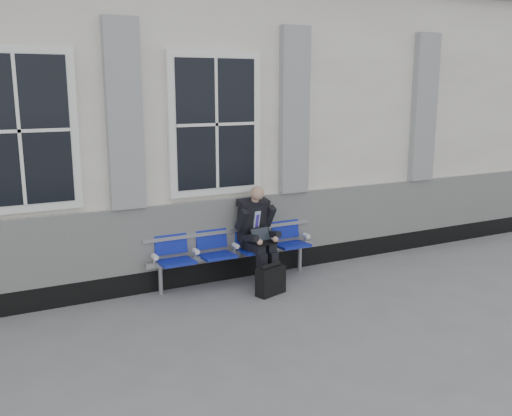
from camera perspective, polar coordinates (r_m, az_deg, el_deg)
ground at (r=6.98m, az=-1.72°, el=-11.23°), size 70.00×70.00×0.00m
station_building at (r=9.67m, az=-10.93°, el=8.71°), size 14.40×4.40×4.49m
bench at (r=8.15m, az=-2.27°, el=-3.64°), size 2.60×0.47×0.91m
businessman at (r=8.11m, az=0.10°, el=-2.22°), size 0.57×0.77×1.39m
briefcase at (r=7.74m, az=1.47°, el=-7.23°), size 0.46×0.30×0.43m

